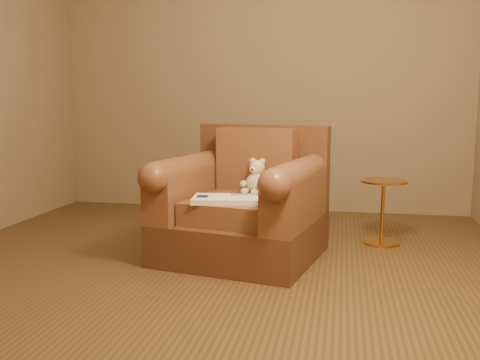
# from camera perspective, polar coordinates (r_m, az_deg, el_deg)

# --- Properties ---
(floor) EXTENTS (4.00, 4.00, 0.00)m
(floor) POSITION_cam_1_polar(r_m,az_deg,el_deg) (3.48, -3.07, -9.45)
(floor) COLOR #52381C
(floor) RESTS_ON ground
(armchair) EXTENTS (1.16, 1.12, 0.89)m
(armchair) POSITION_cam_1_polar(r_m,az_deg,el_deg) (3.68, 0.41, -2.89)
(armchair) COLOR #502D1A
(armchair) RESTS_ON floor
(teddy_bear) EXTENTS (0.19, 0.21, 0.26)m
(teddy_bear) POSITION_cam_1_polar(r_m,az_deg,el_deg) (3.71, 1.66, -0.03)
(teddy_bear) COLOR beige
(teddy_bear) RESTS_ON armchair
(guidebook) EXTENTS (0.47, 0.32, 0.04)m
(guidebook) POSITION_cam_1_polar(r_m,az_deg,el_deg) (3.42, -1.36, -2.07)
(guidebook) COLOR beige
(guidebook) RESTS_ON armchair
(side_table) EXTENTS (0.35, 0.35, 0.49)m
(side_table) POSITION_cam_1_polar(r_m,az_deg,el_deg) (4.15, 14.97, -3.08)
(side_table) COLOR #CB8937
(side_table) RESTS_ON floor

